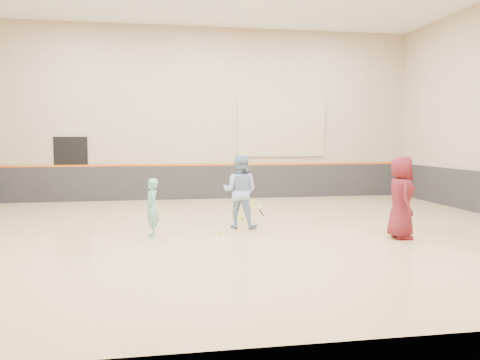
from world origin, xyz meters
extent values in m
cube|color=tan|center=(0.00, 0.00, -0.10)|extent=(15.00, 12.00, 0.20)
cube|color=tan|center=(0.00, 6.01, 3.00)|extent=(15.00, 0.02, 6.00)
cube|color=tan|center=(0.00, -6.01, 3.00)|extent=(15.00, 0.02, 6.00)
cube|color=#232326|center=(0.00, 5.97, 0.60)|extent=(14.90, 0.04, 1.20)
cube|color=#D85914|center=(0.00, 5.96, 1.22)|extent=(14.90, 0.03, 0.06)
cube|color=tan|center=(2.80, 5.95, 2.50)|extent=(3.20, 0.08, 2.00)
cube|color=black|center=(-4.50, 5.98, 1.10)|extent=(1.10, 0.05, 2.20)
imported|color=#68B5A4|center=(-1.69, -0.31, 0.64)|extent=(0.36, 0.50, 1.27)
imported|color=#87A7D1|center=(0.37, 0.44, 0.88)|extent=(1.05, 0.95, 1.76)
imported|color=maroon|center=(3.55, -1.31, 0.88)|extent=(0.74, 0.96, 1.76)
sphere|color=#B9DA32|center=(-0.24, -0.33, 0.03)|extent=(0.07, 0.07, 0.07)
sphere|color=yellow|center=(3.70, -1.38, 1.04)|extent=(0.07, 0.07, 0.07)
sphere|color=#C8E635|center=(0.83, 3.03, 0.03)|extent=(0.07, 0.07, 0.07)
camera|label=1|loc=(-1.45, -10.49, 2.12)|focal=35.00mm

